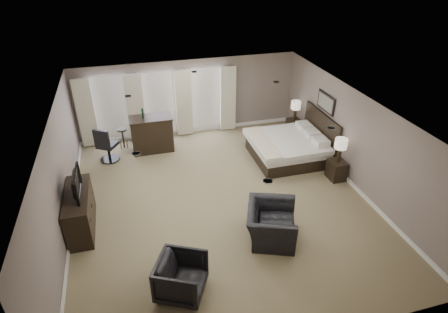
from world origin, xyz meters
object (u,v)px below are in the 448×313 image
object	(u,v)px
dresser	(80,211)
armchair_far	(181,276)
armchair_near	(271,219)
tv	(75,192)
bar_stool_right	(159,133)
lamp_near	(340,150)
bar_stool_left	(123,138)
nightstand_near	(336,170)
desk_chair	(107,144)
nightstand_far	(294,127)
bed	(288,138)
lamp_far	(295,111)
bar_counter	(152,134)

from	to	relation	value
dresser	armchair_far	bearing A→B (deg)	-52.02
dresser	armchair_near	world-z (taller)	armchair_near
tv	dresser	bearing A→B (deg)	0.00
armchair_far	bar_stool_right	world-z (taller)	armchair_far
lamp_near	armchair_far	xyz separation A→B (m)	(-4.96, -2.81, -0.47)
bar_stool_left	nightstand_near	bearing A→B (deg)	-31.28
lamp_near	bar_stool_right	bearing A→B (deg)	142.15
armchair_near	desk_chair	xyz separation A→B (m)	(-3.54, 4.60, 0.03)
nightstand_near	nightstand_far	size ratio (longest dim) A/B	1.00
dresser	desk_chair	size ratio (longest dim) A/B	1.47
dresser	lamp_near	bearing A→B (deg)	2.50
bed	lamp_near	world-z (taller)	bed
bar_stool_left	tv	bearing A→B (deg)	-106.39
bed	dresser	world-z (taller)	bed
bed	dresser	distance (m)	6.28
nightstand_far	tv	world-z (taller)	tv
nightstand_near	desk_chair	bearing A→B (deg)	155.92
nightstand_far	bar_stool_left	size ratio (longest dim) A/B	0.82
bed	lamp_far	bearing A→B (deg)	58.46
lamp_near	lamp_far	bearing A→B (deg)	90.00
dresser	bar_stool_left	xyz separation A→B (m)	(1.12, 3.82, -0.15)
dresser	bar_stool_left	bearing A→B (deg)	73.61
desk_chair	nightstand_far	bearing A→B (deg)	-146.64
lamp_near	bar_counter	distance (m)	5.78
lamp_near	armchair_far	world-z (taller)	lamp_near
bed	nightstand_far	bearing A→B (deg)	58.46
bar_stool_right	nightstand_near	bearing A→B (deg)	-37.85
bar_counter	desk_chair	bearing A→B (deg)	-168.12
nightstand_near	dresser	size ratio (longest dim) A/B	0.33
nightstand_far	dresser	bearing A→B (deg)	-155.17
lamp_near	lamp_far	distance (m)	2.90
dresser	nightstand_near	bearing A→B (deg)	2.50
armchair_near	bar_stool_right	xyz separation A→B (m)	(-1.87, 5.38, -0.18)
lamp_far	bar_stool_left	distance (m)	5.86
nightstand_far	dresser	world-z (taller)	dresser
nightstand_far	armchair_far	world-z (taller)	armchair_far
nightstand_near	lamp_far	xyz separation A→B (m)	(0.00, 2.90, 0.62)
tv	bar_stool_left	size ratio (longest dim) A/B	1.44
bar_counter	bar_stool_left	bearing A→B (deg)	154.89
lamp_near	desk_chair	xyz separation A→B (m)	(-6.26, 2.80, -0.35)
nightstand_near	tv	xyz separation A→B (m)	(-6.92, -0.30, 0.76)
dresser	tv	bearing A→B (deg)	-90.00
nightstand_near	lamp_near	bearing A→B (deg)	0.00
dresser	bar_stool_left	world-z (taller)	dresser
tv	bar_counter	distance (m)	3.99
nightstand_far	tv	size ratio (longest dim) A/B	0.57
lamp_far	desk_chair	size ratio (longest dim) A/B	0.60
dresser	bar_counter	world-z (taller)	bar_counter
armchair_near	desk_chair	size ratio (longest dim) A/B	1.08
armchair_near	bar_stool_left	world-z (taller)	armchair_near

